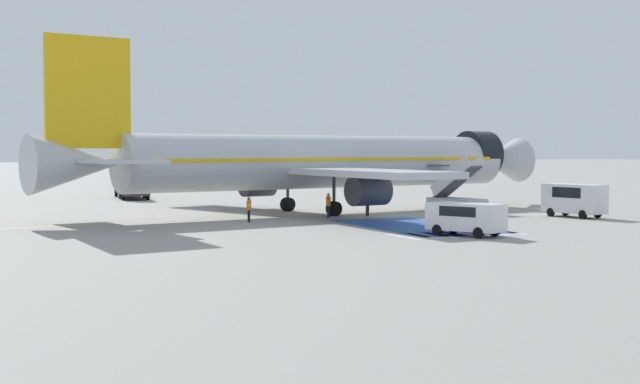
{
  "coord_description": "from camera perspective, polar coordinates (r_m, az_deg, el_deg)",
  "views": [
    {
      "loc": [
        -28.97,
        -63.34,
        4.92
      ],
      "look_at": [
        -2.16,
        -4.44,
        1.83
      ],
      "focal_mm": 50.0,
      "sensor_mm": 36.0,
      "label": 1
    }
  ],
  "objects": [
    {
      "name": "apron_walkway_bar_2",
      "position": [
        51.76,
        7.64,
        -2.74
      ],
      "size": [
        0.44,
        3.6,
        0.01
      ],
      "primitive_type": "cube",
      "color": "silver",
      "rests_on": "ground_plane"
    },
    {
      "name": "apron_walkway_bar_1",
      "position": [
        51.14,
        6.5,
        -2.8
      ],
      "size": [
        0.44,
        3.6,
        0.01
      ],
      "primitive_type": "cube",
      "color": "silver",
      "rests_on": "ground_plane"
    },
    {
      "name": "ground_plane",
      "position": [
        69.83,
        0.1,
        -1.31
      ],
      "size": [
        600.0,
        600.0,
        0.0
      ],
      "primitive_type": "plane",
      "color": "gray"
    },
    {
      "name": "traffic_cone_0",
      "position": [
        73.35,
        11.84,
        -0.94
      ],
      "size": [
        0.53,
        0.53,
        0.59
      ],
      "color": "orange",
      "rests_on": "ground_plane"
    },
    {
      "name": "apron_walkway_bar_3",
      "position": [
        52.41,
        8.76,
        -2.69
      ],
      "size": [
        0.44,
        3.6,
        0.01
      ],
      "primitive_type": "cube",
      "color": "silver",
      "rests_on": "ground_plane"
    },
    {
      "name": "ground_crew_0",
      "position": [
        64.35,
        0.54,
        -0.74
      ],
      "size": [
        0.27,
        0.45,
        1.77
      ],
      "rotation": [
        0.0,
        0.0,
        4.61
      ],
      "color": "#191E38",
      "rests_on": "ground_plane"
    },
    {
      "name": "apron_walkway_bar_5",
      "position": [
        53.76,
        10.9,
        -2.57
      ],
      "size": [
        0.44,
        3.6,
        0.01
      ],
      "primitive_type": "cube",
      "color": "silver",
      "rests_on": "ground_plane"
    },
    {
      "name": "ground_crew_2",
      "position": [
        65.96,
        3.05,
        -0.76
      ],
      "size": [
        0.48,
        0.34,
        1.6
      ],
      "rotation": [
        0.0,
        0.0,
        3.42
      ],
      "color": "#2D2D33",
      "rests_on": "ground_plane"
    },
    {
      "name": "traffic_cone_1",
      "position": [
        68.44,
        11.07,
        -1.22
      ],
      "size": [
        0.47,
        0.47,
        0.52
      ],
      "color": "orange",
      "rests_on": "ground_plane"
    },
    {
      "name": "ground_crew_1",
      "position": [
        60.46,
        -4.58,
        -1.01
      ],
      "size": [
        0.44,
        0.48,
        1.72
      ],
      "rotation": [
        0.0,
        0.0,
        4.1
      ],
      "color": "black",
      "rests_on": "ground_plane"
    },
    {
      "name": "apron_leadline_yellow",
      "position": [
        69.42,
        0.48,
        -1.33
      ],
      "size": [
        76.78,
        14.45,
        0.01
      ],
      "primitive_type": "cube",
      "rotation": [
        0.0,
        0.0,
        -1.39
      ],
      "color": "gold",
      "rests_on": "ground_plane"
    },
    {
      "name": "boarding_stairs_forward",
      "position": [
        71.79,
        8.72,
        -0.39
      ],
      "size": [
        3.04,
        5.49,
        4.49
      ],
      "rotation": [
        0.0,
        0.0,
        0.18
      ],
      "color": "#ADB2BA",
      "rests_on": "ground_plane"
    },
    {
      "name": "apron_stand_patch_blue",
      "position": [
        57.64,
        6.09,
        -2.18
      ],
      "size": [
        6.5,
        13.54,
        0.01
      ],
      "primitive_type": "cube",
      "color": "#2856A8",
      "rests_on": "ground_plane"
    },
    {
      "name": "apron_walkway_bar_6",
      "position": [
        54.46,
        11.93,
        -2.51
      ],
      "size": [
        0.44,
        3.6,
        0.01
      ],
      "primitive_type": "cube",
      "color": "silver",
      "rests_on": "ground_plane"
    },
    {
      "name": "airliner",
      "position": [
        68.87,
        0.03,
        1.94
      ],
      "size": [
        44.67,
        35.1,
        12.32
      ],
      "rotation": [
        0.0,
        0.0,
        -1.39
      ],
      "color": "#B7BCC4",
      "rests_on": "ground_plane"
    },
    {
      "name": "traffic_cone_2",
      "position": [
        67.94,
        7.37,
        -1.2
      ],
      "size": [
        0.51,
        0.51,
        0.57
      ],
      "color": "orange",
      "rests_on": "ground_plane"
    },
    {
      "name": "fuel_tanker",
      "position": [
        91.88,
        -11.98,
        0.63
      ],
      "size": [
        3.57,
        10.3,
        3.27
      ],
      "rotation": [
        0.0,
        0.0,
        -0.11
      ],
      "color": "#38383D",
      "rests_on": "ground_plane"
    },
    {
      "name": "service_van_1",
      "position": [
        51.34,
        9.32,
        -1.53
      ],
      "size": [
        3.44,
        4.75,
        1.88
      ],
      "rotation": [
        0.0,
        0.0,
        0.42
      ],
      "color": "silver",
      "rests_on": "ground_plane"
    },
    {
      "name": "service_van_0",
      "position": [
        67.35,
        15.96,
        -0.35
      ],
      "size": [
        2.71,
        4.88,
        2.41
      ],
      "rotation": [
        0.0,
        0.0,
        3.34
      ],
      "color": "silver",
      "rests_on": "ground_plane"
    },
    {
      "name": "apron_walkway_bar_4",
      "position": [
        53.07,
        9.84,
        -2.63
      ],
      "size": [
        0.44,
        3.6,
        0.01
      ],
      "primitive_type": "cube",
      "color": "silver",
      "rests_on": "ground_plane"
    },
    {
      "name": "apron_walkway_bar_0",
      "position": [
        50.53,
        5.33,
        -2.87
      ],
      "size": [
        0.44,
        3.6,
        0.01
      ],
      "primitive_type": "cube",
      "color": "silver",
      "rests_on": "ground_plane"
    }
  ]
}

